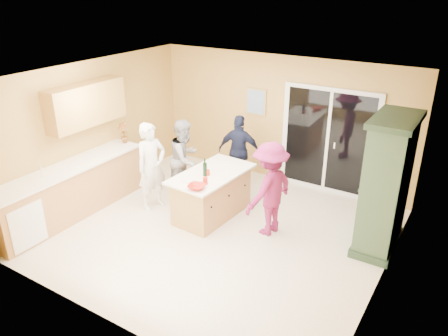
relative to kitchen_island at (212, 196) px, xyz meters
The scene contains 22 objects.
floor 0.64m from the kitchen_island, 53.90° to the right, with size 5.50×5.50×0.00m, color white.
ceiling 2.26m from the kitchen_island, 53.90° to the right, with size 5.50×5.00×0.10m, color white.
wall_back 2.30m from the kitchen_island, 81.83° to the left, with size 5.50×0.10×2.60m, color tan.
wall_front 3.06m from the kitchen_island, 84.12° to the right, with size 5.50×0.10×2.60m, color tan.
wall_left 2.64m from the kitchen_island, behind, with size 0.10×5.00×2.60m, color tan.
wall_right 3.21m from the kitchen_island, ahead, with size 0.10×5.00×2.60m, color tan.
left_cabinet_run 2.60m from the kitchen_island, 145.77° to the right, with size 0.65×3.05×1.24m.
upper_cabinets 2.78m from the kitchen_island, 164.96° to the right, with size 0.35×1.60×0.75m, color #B27A45.
sliding_door 2.54m from the kitchen_island, 56.68° to the left, with size 1.90×0.07×2.10m.
framed_picture 2.40m from the kitchen_island, 96.90° to the left, with size 0.46×0.04×0.56m.
kitchen_island is the anchor object (origin of this frame).
green_hutch 2.92m from the kitchen_island, 11.65° to the left, with size 0.62×1.18×2.16m.
woman_white 1.22m from the kitchen_island, 164.25° to the right, with size 0.60×0.39×1.64m, color white.
woman_grey 1.04m from the kitchen_island, 155.03° to the left, with size 0.75×0.59×1.55m, color gray.
woman_navy 1.40m from the kitchen_island, 98.97° to the left, with size 0.88×0.37×1.50m, color #1C243D.
woman_magenta 1.18m from the kitchen_island, ahead, with size 1.03×0.59×1.60m, color maroon.
serving_bowl 0.82m from the kitchen_island, 77.64° to the right, with size 0.28×0.28×0.07m, color red.
tulip_vase 2.29m from the kitchen_island, behind, with size 0.23×0.16×0.44m, color red.
tumbler_near 0.51m from the kitchen_island, 87.56° to the right, with size 0.07×0.07×0.10m, color red.
tumbler_far 0.68m from the kitchen_island, 69.60° to the right, with size 0.08×0.08×0.12m, color red.
wine_bottle 0.59m from the kitchen_island, 101.43° to the right, with size 0.07×0.07×0.31m.
white_plate 0.68m from the kitchen_island, 108.94° to the right, with size 0.25×0.25×0.02m, color silver.
Camera 1 is at (3.54, -5.35, 3.96)m, focal length 35.00 mm.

